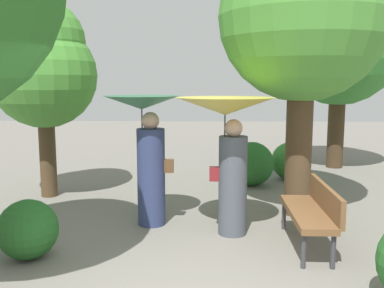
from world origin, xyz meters
name	(u,v)px	position (x,y,z in m)	size (l,w,h in m)	color
person_left	(147,140)	(-0.66, 2.69, 1.30)	(1.12, 1.12, 1.96)	navy
person_right	(228,133)	(0.52, 2.32, 1.45)	(1.37, 1.37, 1.95)	#474C56
park_bench	(313,209)	(1.62, 1.85, 0.51)	(0.51, 1.51, 0.83)	#38383D
tree_near_left	(43,65)	(-2.76, 4.26, 2.46)	(1.93, 1.93, 3.66)	#4C3823
tree_near_right	(304,0)	(1.73, 3.29, 3.42)	(2.65, 2.65, 5.07)	#4C3823
tree_mid_right	(340,35)	(3.53, 7.22, 3.31)	(2.95, 2.95, 5.05)	#42301E
bush_path_right	(290,161)	(2.12, 5.80, 0.42)	(0.84, 0.84, 0.84)	#387F33
bush_behind_bench	(28,230)	(-1.96, 1.37, 0.37)	(0.74, 0.74, 0.74)	#235B23
bush_far_side	(252,164)	(1.20, 5.22, 0.46)	(0.92, 0.92, 0.92)	#235B23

